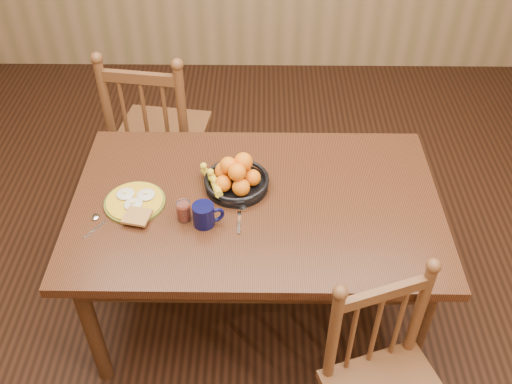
{
  "coord_description": "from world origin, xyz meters",
  "views": [
    {
      "loc": [
        0.02,
        -1.81,
        2.43
      ],
      "look_at": [
        0.0,
        0.0,
        0.8
      ],
      "focal_mm": 40.0,
      "sensor_mm": 36.0,
      "label": 1
    }
  ],
  "objects_px": {
    "dining_table": "(256,215)",
    "coffee_mug": "(205,215)",
    "chair_far": "(159,135)",
    "breakfast_plate": "(135,202)",
    "fruit_bowl": "(235,178)"
  },
  "relations": [
    {
      "from": "coffee_mug",
      "to": "fruit_bowl",
      "type": "bearing_deg",
      "value": 63.0
    },
    {
      "from": "chair_far",
      "to": "breakfast_plate",
      "type": "xyz_separation_m",
      "value": [
        0.04,
        -0.81,
        0.24
      ]
    },
    {
      "from": "chair_far",
      "to": "coffee_mug",
      "type": "height_order",
      "value": "chair_far"
    },
    {
      "from": "dining_table",
      "to": "breakfast_plate",
      "type": "height_order",
      "value": "breakfast_plate"
    },
    {
      "from": "chair_far",
      "to": "coffee_mug",
      "type": "relative_size",
      "value": 8.09
    },
    {
      "from": "fruit_bowl",
      "to": "breakfast_plate",
      "type": "bearing_deg",
      "value": -164.86
    },
    {
      "from": "chair_far",
      "to": "coffee_mug",
      "type": "bearing_deg",
      "value": 118.57
    },
    {
      "from": "dining_table",
      "to": "fruit_bowl",
      "type": "bearing_deg",
      "value": 136.69
    },
    {
      "from": "chair_far",
      "to": "breakfast_plate",
      "type": "height_order",
      "value": "chair_far"
    },
    {
      "from": "breakfast_plate",
      "to": "coffee_mug",
      "type": "xyz_separation_m",
      "value": [
        0.31,
        -0.11,
        0.04
      ]
    },
    {
      "from": "breakfast_plate",
      "to": "coffee_mug",
      "type": "bearing_deg",
      "value": -20.07
    },
    {
      "from": "chair_far",
      "to": "breakfast_plate",
      "type": "relative_size",
      "value": 3.63
    },
    {
      "from": "dining_table",
      "to": "coffee_mug",
      "type": "bearing_deg",
      "value": -145.52
    },
    {
      "from": "chair_far",
      "to": "dining_table",
      "type": "bearing_deg",
      "value": 133.42
    },
    {
      "from": "dining_table",
      "to": "chair_far",
      "type": "xyz_separation_m",
      "value": [
        -0.56,
        0.78,
        -0.14
      ]
    }
  ]
}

